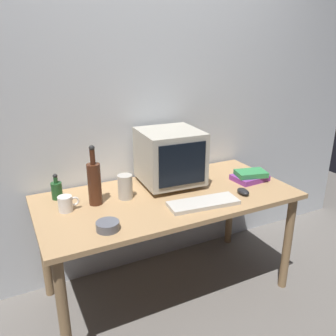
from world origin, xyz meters
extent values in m
plane|color=slate|center=(0.00, 0.00, 0.00)|extent=(6.00, 6.00, 0.00)
cube|color=silver|center=(0.00, 0.44, 1.25)|extent=(4.00, 0.08, 2.50)
cube|color=tan|center=(0.00, 0.00, 0.71)|extent=(1.60, 0.77, 0.03)
cylinder|color=olive|center=(-0.74, -0.32, 0.35)|extent=(0.06, 0.06, 0.69)
cylinder|color=olive|center=(0.74, -0.32, 0.35)|extent=(0.06, 0.06, 0.69)
cylinder|color=olive|center=(-0.74, 0.32, 0.35)|extent=(0.06, 0.06, 0.69)
cylinder|color=olive|center=(0.74, 0.32, 0.35)|extent=(0.06, 0.06, 0.69)
cube|color=#B2AD9E|center=(0.09, 0.16, 0.74)|extent=(0.29, 0.26, 0.03)
cube|color=#B2AD9E|center=(0.09, 0.16, 0.92)|extent=(0.40, 0.40, 0.34)
cube|color=black|center=(0.08, -0.04, 0.92)|extent=(0.31, 0.03, 0.27)
cube|color=beige|center=(0.12, -0.22, 0.73)|extent=(0.43, 0.19, 0.02)
ellipsoid|color=black|center=(0.43, -0.20, 0.74)|extent=(0.07, 0.10, 0.04)
cylinder|color=#472314|center=(-0.44, 0.08, 0.85)|extent=(0.08, 0.08, 0.25)
cylinder|color=#472314|center=(-0.44, 0.08, 1.01)|extent=(0.03, 0.03, 0.09)
sphere|color=#262626|center=(-0.44, 0.08, 1.07)|extent=(0.03, 0.03, 0.03)
cylinder|color=#1E4C23|center=(-0.63, 0.26, 0.77)|extent=(0.07, 0.07, 0.10)
cylinder|color=#1E4C23|center=(-0.63, 0.26, 0.84)|extent=(0.03, 0.03, 0.04)
sphere|color=#262626|center=(-0.63, 0.26, 0.87)|extent=(0.03, 0.03, 0.03)
cube|color=#843893|center=(0.62, -0.03, 0.74)|extent=(0.24, 0.18, 0.04)
cube|color=#33894C|center=(0.62, -0.04, 0.78)|extent=(0.23, 0.18, 0.03)
cylinder|color=white|center=(-0.62, 0.06, 0.77)|extent=(0.08, 0.08, 0.09)
torus|color=white|center=(-0.56, 0.06, 0.77)|extent=(0.06, 0.01, 0.06)
cylinder|color=#595B66|center=(-0.47, -0.25, 0.74)|extent=(0.12, 0.12, 0.04)
cylinder|color=#B7B2A8|center=(-0.25, 0.08, 0.80)|extent=(0.09, 0.09, 0.15)
camera|label=1|loc=(-0.89, -1.78, 1.62)|focal=37.09mm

